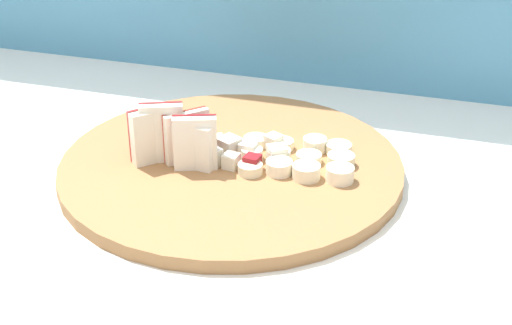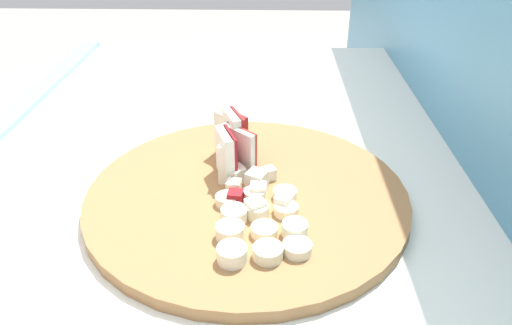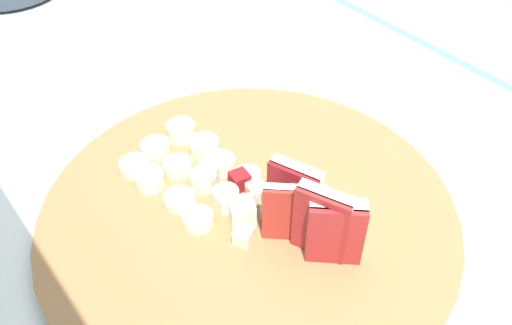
{
  "view_description": "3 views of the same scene",
  "coord_description": "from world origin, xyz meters",
  "px_view_note": "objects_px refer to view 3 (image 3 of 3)",
  "views": [
    {
      "loc": [
        0.17,
        -0.61,
        1.3
      ],
      "look_at": [
        -0.04,
        0.05,
        0.93
      ],
      "focal_mm": 52.22,
      "sensor_mm": 36.0,
      "label": 1
    },
    {
      "loc": [
        0.4,
        0.08,
        1.23
      ],
      "look_at": [
        -0.12,
        0.07,
        0.93
      ],
      "focal_mm": 34.27,
      "sensor_mm": 36.0,
      "label": 2
    },
    {
      "loc": [
        -0.33,
        0.26,
        1.28
      ],
      "look_at": [
        -0.05,
        0.03,
        0.94
      ],
      "focal_mm": 38.32,
      "sensor_mm": 36.0,
      "label": 3
    }
  ],
  "objects_px": {
    "cutting_board": "(248,215)",
    "apple_wedge_fan": "(311,213)",
    "apple_dice_pile": "(240,201)",
    "banana_slice_rows": "(188,168)"
  },
  "relations": [
    {
      "from": "apple_dice_pile",
      "to": "banana_slice_rows",
      "type": "xyz_separation_m",
      "value": [
        0.07,
        0.01,
        -0.0
      ]
    },
    {
      "from": "banana_slice_rows",
      "to": "apple_dice_pile",
      "type": "bearing_deg",
      "value": -170.59
    },
    {
      "from": "apple_wedge_fan",
      "to": "apple_dice_pile",
      "type": "bearing_deg",
      "value": 22.31
    },
    {
      "from": "apple_dice_pile",
      "to": "banana_slice_rows",
      "type": "height_order",
      "value": "apple_dice_pile"
    },
    {
      "from": "cutting_board",
      "to": "apple_dice_pile",
      "type": "distance_m",
      "value": 0.02
    },
    {
      "from": "apple_dice_pile",
      "to": "banana_slice_rows",
      "type": "distance_m",
      "value": 0.07
    },
    {
      "from": "apple_wedge_fan",
      "to": "banana_slice_rows",
      "type": "distance_m",
      "value": 0.14
    },
    {
      "from": "apple_wedge_fan",
      "to": "banana_slice_rows",
      "type": "height_order",
      "value": "apple_wedge_fan"
    },
    {
      "from": "apple_wedge_fan",
      "to": "apple_dice_pile",
      "type": "relative_size",
      "value": 1.0
    },
    {
      "from": "cutting_board",
      "to": "apple_wedge_fan",
      "type": "relative_size",
      "value": 3.84
    }
  ]
}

